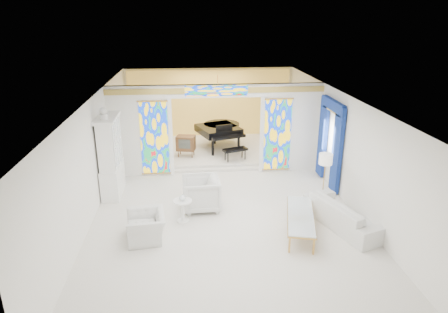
{
  "coord_description": "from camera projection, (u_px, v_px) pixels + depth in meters",
  "views": [
    {
      "loc": [
        -0.93,
        -10.64,
        5.13
      ],
      "look_at": [
        0.08,
        0.2,
        1.21
      ],
      "focal_mm": 32.0,
      "sensor_mm": 36.0,
      "label": 1
    }
  ],
  "objects": [
    {
      "name": "side_table",
      "position": [
        183.0,
        208.0,
        10.29
      ],
      "size": [
        0.54,
        0.54,
        0.61
      ],
      "rotation": [
        0.0,
        0.0,
        0.1
      ],
      "color": "white",
      "rests_on": "floor"
    },
    {
      "name": "alcove_platform",
      "position": [
        213.0,
        150.0,
        15.6
      ],
      "size": [
        6.8,
        3.8,
        0.18
      ],
      "primitive_type": "cube",
      "color": "silver",
      "rests_on": "floor"
    },
    {
      "name": "china_cabinet",
      "position": [
        111.0,
        157.0,
        11.67
      ],
      "size": [
        0.56,
        1.46,
        2.72
      ],
      "color": "white",
      "rests_on": "floor"
    },
    {
      "name": "gold_curtain_back",
      "position": [
        210.0,
        105.0,
        16.79
      ],
      "size": [
        6.7,
        0.1,
        2.9
      ],
      "primitive_type": "cube",
      "color": "#FCD457",
      "rests_on": "wall_back"
    },
    {
      "name": "armchair_right",
      "position": [
        201.0,
        193.0,
        10.96
      ],
      "size": [
        1.05,
        1.02,
        0.92
      ],
      "primitive_type": "imported",
      "rotation": [
        0.0,
        0.0,
        -1.53
      ],
      "color": "silver",
      "rests_on": "floor"
    },
    {
      "name": "grand_piano",
      "position": [
        220.0,
        129.0,
        15.39
      ],
      "size": [
        1.97,
        2.99,
        1.07
      ],
      "rotation": [
        0.0,
        0.0,
        0.34
      ],
      "color": "black",
      "rests_on": "alcove_platform"
    },
    {
      "name": "stained_glass_right",
      "position": [
        277.0,
        135.0,
        13.3
      ],
      "size": [
        0.9,
        0.04,
        2.4
      ],
      "primitive_type": "cube",
      "color": "gold",
      "rests_on": "partition_wall"
    },
    {
      "name": "chandelier",
      "position": [
        218.0,
        87.0,
        14.69
      ],
      "size": [
        0.48,
        0.48,
        0.3
      ],
      "primitive_type": "cylinder",
      "color": "#BB8B41",
      "rests_on": "ceiling"
    },
    {
      "name": "floor",
      "position": [
        222.0,
        197.0,
        11.79
      ],
      "size": [
        12.0,
        12.0,
        0.0
      ],
      "primitive_type": "plane",
      "color": "silver",
      "rests_on": "ground"
    },
    {
      "name": "stained_glass_left",
      "position": [
        155.0,
        138.0,
        12.94
      ],
      "size": [
        0.9,
        0.04,
        2.4
      ],
      "primitive_type": "cube",
      "color": "gold",
      "rests_on": "partition_wall"
    },
    {
      "name": "wall_left",
      "position": [
        95.0,
        153.0,
        10.98
      ],
      "size": [
        0.02,
        12.0,
        3.0
      ],
      "primitive_type": "cube",
      "color": "white",
      "rests_on": "floor"
    },
    {
      "name": "armchair_left",
      "position": [
        146.0,
        226.0,
        9.53
      ],
      "size": [
        1.0,
        1.11,
        0.65
      ],
      "primitive_type": "imported",
      "rotation": [
        0.0,
        0.0,
        -1.45
      ],
      "color": "white",
      "rests_on": "floor"
    },
    {
      "name": "vase",
      "position": [
        182.0,
        197.0,
        10.19
      ],
      "size": [
        0.19,
        0.19,
        0.18
      ],
      "primitive_type": "imported",
      "rotation": [
        0.0,
        0.0,
        -0.15
      ],
      "color": "silver",
      "rests_on": "side_table"
    },
    {
      "name": "wall_back",
      "position": [
        209.0,
        104.0,
        16.9
      ],
      "size": [
        7.0,
        0.02,
        3.0
      ],
      "primitive_type": "cube",
      "color": "white",
      "rests_on": "floor"
    },
    {
      "name": "partition_wall",
      "position": [
        216.0,
        125.0,
        13.1
      ],
      "size": [
        7.0,
        0.22,
        3.0
      ],
      "color": "white",
      "rests_on": "floor"
    },
    {
      "name": "coffee_table",
      "position": [
        301.0,
        216.0,
        9.8
      ],
      "size": [
        1.12,
        2.2,
        0.47
      ],
      "rotation": [
        0.0,
        0.0,
        -0.24
      ],
      "color": "white",
      "rests_on": "floor"
    },
    {
      "name": "stained_glass_transom",
      "position": [
        217.0,
        91.0,
        12.61
      ],
      "size": [
        2.0,
        0.04,
        0.34
      ],
      "primitive_type": "cube",
      "color": "gold",
      "rests_on": "partition_wall"
    },
    {
      "name": "blue_drapes",
      "position": [
        330.0,
        136.0,
        12.21
      ],
      "size": [
        0.14,
        1.85,
        2.65
      ],
      "color": "navy",
      "rests_on": "wall_right"
    },
    {
      "name": "ceiling",
      "position": [
        222.0,
        97.0,
        10.77
      ],
      "size": [
        7.0,
        12.0,
        0.02
      ],
      "primitive_type": "cube",
      "color": "silver",
      "rests_on": "wall_back"
    },
    {
      "name": "floor_lamp",
      "position": [
        325.0,
        162.0,
        10.96
      ],
      "size": [
        0.38,
        0.38,
        1.51
      ],
      "rotation": [
        0.0,
        0.0,
        0.04
      ],
      "color": "#BB8B41",
      "rests_on": "floor"
    },
    {
      "name": "sofa",
      "position": [
        345.0,
        214.0,
        10.1
      ],
      "size": [
        1.64,
        2.53,
        0.69
      ],
      "primitive_type": "imported",
      "rotation": [
        0.0,
        0.0,
        1.91
      ],
      "color": "silver",
      "rests_on": "floor"
    },
    {
      "name": "tv_console",
      "position": [
        186.0,
        143.0,
        14.49
      ],
      "size": [
        0.74,
        0.58,
        0.76
      ],
      "rotation": [
        0.0,
        0.0,
        -0.22
      ],
      "color": "brown",
      "rests_on": "alcove_platform"
    },
    {
      "name": "wall_right",
      "position": [
        342.0,
        146.0,
        11.59
      ],
      "size": [
        0.02,
        12.0,
        3.0
      ],
      "primitive_type": "cube",
      "color": "white",
      "rests_on": "floor"
    },
    {
      "name": "wall_front",
      "position": [
        259.0,
        284.0,
        5.66
      ],
      "size": [
        7.0,
        0.02,
        3.0
      ],
      "primitive_type": "cube",
      "color": "white",
      "rests_on": "floor"
    }
  ]
}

